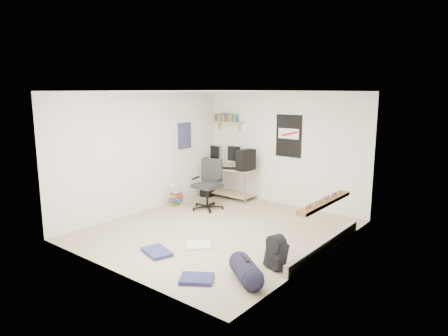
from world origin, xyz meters
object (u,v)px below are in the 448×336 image
Objects in this scene: desk at (226,181)px; duffel_bag at (246,271)px; book_stack at (176,199)px; office_chair at (207,187)px; backpack at (276,255)px.

duffel_bag is at bearing -27.66° from desk.
office_chair is at bearing 18.79° from book_stack.
office_chair is (0.36, -1.11, 0.12)m from desk.
desk is 1.57× the size of office_chair.
book_stack is at bearing -174.63° from duffel_bag.
duffel_bag reaches higher than book_stack.
backpack is 0.61m from duffel_bag.
desk reaches higher than duffel_bag.
desk is at bearing 93.14° from office_chair.
office_chair is at bearing 166.22° from backpack.
backpack is at bearing -45.97° from office_chair.
duffel_bag is at bearing -82.51° from backpack.
backpack is at bearing -21.97° from book_stack.
desk is 1.17m from office_chair.
office_chair reaches higher than desk.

